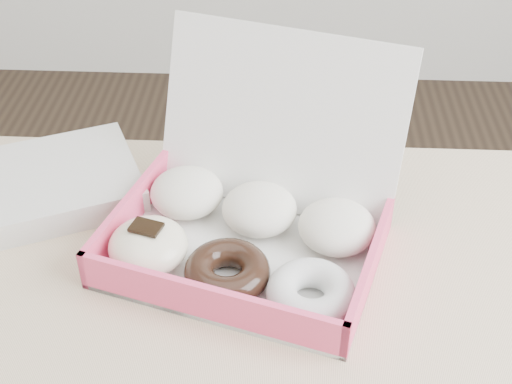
{
  "coord_description": "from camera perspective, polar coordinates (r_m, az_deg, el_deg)",
  "views": [
    {
      "loc": [
        0.02,
        -0.49,
        1.35
      ],
      "look_at": [
        -0.01,
        0.18,
        0.83
      ],
      "focal_mm": 50.0,
      "sensor_mm": 36.0,
      "label": 1
    }
  ],
  "objects": [
    {
      "name": "donut_box",
      "position": [
        0.87,
        -0.73,
        -2.53
      ],
      "size": [
        0.39,
        0.38,
        0.23
      ],
      "rotation": [
        0.0,
        0.0,
        -0.3
      ],
      "color": "white",
      "rests_on": "table"
    },
    {
      "name": "newspapers",
      "position": [
        1.0,
        -16.13,
        0.62
      ],
      "size": [
        0.29,
        0.26,
        0.04
      ],
      "primitive_type": "cube",
      "rotation": [
        0.0,
        0.0,
        0.43
      ],
      "color": "white",
      "rests_on": "table"
    }
  ]
}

